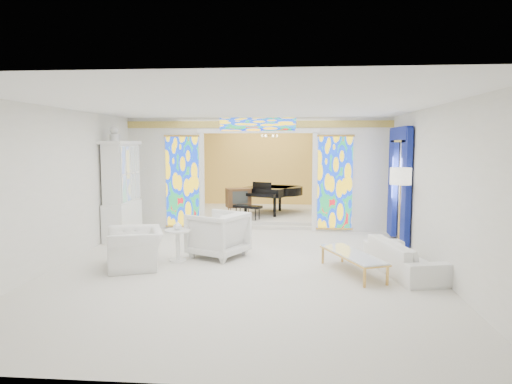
# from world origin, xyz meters

# --- Properties ---
(floor) EXTENTS (12.00, 12.00, 0.00)m
(floor) POSITION_xyz_m (0.00, 0.00, 0.00)
(floor) COLOR beige
(floor) RESTS_ON ground
(ceiling) EXTENTS (7.00, 12.00, 0.02)m
(ceiling) POSITION_xyz_m (0.00, 0.00, 3.00)
(ceiling) COLOR white
(ceiling) RESTS_ON wall_back
(wall_back) EXTENTS (7.00, 0.02, 3.00)m
(wall_back) POSITION_xyz_m (0.00, 6.00, 1.50)
(wall_back) COLOR silver
(wall_back) RESTS_ON floor
(wall_front) EXTENTS (7.00, 0.02, 3.00)m
(wall_front) POSITION_xyz_m (0.00, -6.00, 1.50)
(wall_front) COLOR silver
(wall_front) RESTS_ON floor
(wall_left) EXTENTS (0.02, 12.00, 3.00)m
(wall_left) POSITION_xyz_m (-3.50, 0.00, 1.50)
(wall_left) COLOR silver
(wall_left) RESTS_ON floor
(wall_right) EXTENTS (0.02, 12.00, 3.00)m
(wall_right) POSITION_xyz_m (3.50, 0.00, 1.50)
(wall_right) COLOR silver
(wall_right) RESTS_ON floor
(partition_wall) EXTENTS (7.00, 0.22, 3.00)m
(partition_wall) POSITION_xyz_m (0.00, 2.00, 1.65)
(partition_wall) COLOR silver
(partition_wall) RESTS_ON floor
(stained_glass_left) EXTENTS (0.90, 0.04, 2.40)m
(stained_glass_left) POSITION_xyz_m (-2.03, 1.89, 1.30)
(stained_glass_left) COLOR gold
(stained_glass_left) RESTS_ON partition_wall
(stained_glass_right) EXTENTS (0.90, 0.04, 2.40)m
(stained_glass_right) POSITION_xyz_m (2.03, 1.89, 1.30)
(stained_glass_right) COLOR gold
(stained_glass_right) RESTS_ON partition_wall
(stained_glass_transom) EXTENTS (2.00, 0.04, 0.34)m
(stained_glass_transom) POSITION_xyz_m (0.00, 1.89, 2.82)
(stained_glass_transom) COLOR gold
(stained_glass_transom) RESTS_ON partition_wall
(alcove_platform) EXTENTS (6.80, 3.80, 0.18)m
(alcove_platform) POSITION_xyz_m (0.00, 4.10, 0.09)
(alcove_platform) COLOR beige
(alcove_platform) RESTS_ON floor
(gold_curtain_back) EXTENTS (6.70, 0.10, 2.90)m
(gold_curtain_back) POSITION_xyz_m (0.00, 5.88, 1.50)
(gold_curtain_back) COLOR #E7B650
(gold_curtain_back) RESTS_ON wall_back
(chandelier) EXTENTS (0.48, 0.48, 0.30)m
(chandelier) POSITION_xyz_m (0.20, 4.00, 2.55)
(chandelier) COLOR gold
(chandelier) RESTS_ON ceiling
(blue_drapes) EXTENTS (0.14, 1.85, 2.65)m
(blue_drapes) POSITION_xyz_m (3.40, 0.70, 1.58)
(blue_drapes) COLOR navy
(blue_drapes) RESTS_ON wall_right
(china_cabinet) EXTENTS (0.56, 1.46, 2.72)m
(china_cabinet) POSITION_xyz_m (-3.22, 0.60, 1.17)
(china_cabinet) COLOR white
(china_cabinet) RESTS_ON floor
(armchair_left) EXTENTS (1.31, 1.39, 0.73)m
(armchair_left) POSITION_xyz_m (-2.01, -1.94, 0.36)
(armchair_left) COLOR white
(armchair_left) RESTS_ON floor
(armchair_right) EXTENTS (1.37, 1.35, 0.93)m
(armchair_right) POSITION_xyz_m (-0.59, -1.00, 0.47)
(armchair_right) COLOR white
(armchair_right) RESTS_ON floor
(sofa) EXTENTS (1.20, 2.12, 0.58)m
(sofa) POSITION_xyz_m (2.95, -1.91, 0.29)
(sofa) COLOR white
(sofa) RESTS_ON floor
(side_table) EXTENTS (0.65, 0.65, 0.63)m
(side_table) POSITION_xyz_m (-1.32, -1.43, 0.41)
(side_table) COLOR white
(side_table) RESTS_ON floor
(vase) EXTENTS (0.17, 0.17, 0.18)m
(vase) POSITION_xyz_m (-1.32, -1.43, 0.72)
(vase) COLOR white
(vase) RESTS_ON side_table
(coffee_table) EXTENTS (1.09, 1.73, 0.37)m
(coffee_table) POSITION_xyz_m (2.02, -2.03, 0.34)
(coffee_table) COLOR white
(coffee_table) RESTS_ON floor
(floor_lamp) EXTENTS (0.50, 0.50, 1.82)m
(floor_lamp) POSITION_xyz_m (3.20, -0.33, 1.55)
(floor_lamp) COLOR gold
(floor_lamp) RESTS_ON floor
(grand_piano) EXTENTS (2.22, 2.56, 0.99)m
(grand_piano) POSITION_xyz_m (0.36, 3.85, 0.85)
(grand_piano) COLOR black
(grand_piano) RESTS_ON alcove_platform
(tv_console) EXTENTS (0.82, 0.68, 0.81)m
(tv_console) POSITION_xyz_m (-0.69, 3.27, 0.71)
(tv_console) COLOR #56331F
(tv_console) RESTS_ON alcove_platform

